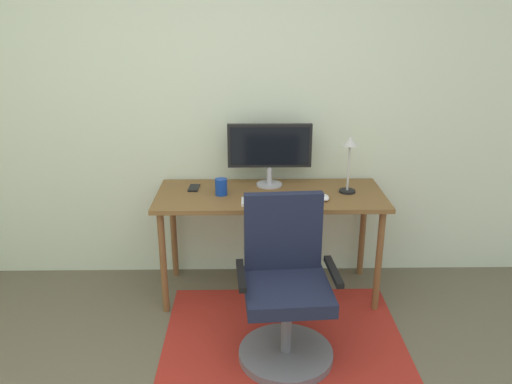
% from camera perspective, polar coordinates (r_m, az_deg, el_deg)
% --- Properties ---
extents(wall_back, '(6.00, 0.10, 2.60)m').
position_cam_1_polar(wall_back, '(3.66, -4.11, 10.05)').
color(wall_back, silver).
rests_on(wall_back, ground).
extents(area_rug, '(1.46, 1.33, 0.01)m').
position_cam_1_polar(area_rug, '(3.21, 3.20, -16.83)').
color(area_rug, '#A4271D').
rests_on(area_rug, ground).
extents(desk, '(1.53, 0.62, 0.75)m').
position_cam_1_polar(desk, '(3.46, 1.59, -1.34)').
color(desk, brown).
rests_on(desk, ground).
extents(monitor, '(0.58, 0.18, 0.44)m').
position_cam_1_polar(monitor, '(3.51, 1.53, 4.88)').
color(monitor, '#B2B2B7').
rests_on(monitor, desk).
extents(keyboard, '(0.43, 0.13, 0.02)m').
position_cam_1_polar(keyboard, '(3.26, 2.14, -1.06)').
color(keyboard, white).
rests_on(keyboard, desk).
extents(computer_mouse, '(0.06, 0.10, 0.03)m').
position_cam_1_polar(computer_mouse, '(3.33, 7.64, -0.61)').
color(computer_mouse, white).
rests_on(computer_mouse, desk).
extents(coffee_cup, '(0.08, 0.08, 0.11)m').
position_cam_1_polar(coffee_cup, '(3.39, -3.91, 0.57)').
color(coffee_cup, '#133A9B').
rests_on(coffee_cup, desk).
extents(cell_phone, '(0.07, 0.14, 0.01)m').
position_cam_1_polar(cell_phone, '(3.54, -6.94, 0.47)').
color(cell_phone, black).
rests_on(cell_phone, desk).
extents(desk_lamp, '(0.11, 0.11, 0.38)m').
position_cam_1_polar(desk_lamp, '(3.43, 10.38, 4.10)').
color(desk_lamp, black).
rests_on(desk_lamp, desk).
extents(office_chair, '(0.57, 0.55, 0.94)m').
position_cam_1_polar(office_chair, '(2.96, 3.33, -11.53)').
color(office_chair, slate).
rests_on(office_chair, ground).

